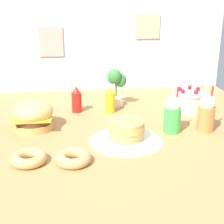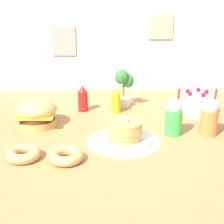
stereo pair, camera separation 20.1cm
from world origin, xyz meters
The scene contains 13 objects.
ground_plane centered at (0.00, 0.00, -0.01)m, with size 2.27×2.13×0.02m, color #B27F4C.
back_wall centered at (0.00, 1.06, 0.40)m, with size 2.27×0.04×0.80m.
doily_mat centered at (0.05, -0.12, 0.00)m, with size 0.44×0.44×0.00m, color white.
burger centered at (-0.52, 0.15, 0.09)m, with size 0.27×0.27×0.19m.
pancake_stack centered at (0.05, -0.12, 0.06)m, with size 0.34×0.34×0.15m.
layer_cake centered at (0.61, 0.37, 0.08)m, with size 0.25×0.25×0.18m.
ketchup_bottle centered at (-0.23, 0.45, 0.09)m, with size 0.08×0.08×0.20m.
mustard_bottle centered at (0.01, 0.41, 0.09)m, with size 0.08×0.08×0.20m.
cream_soda_cup centered at (0.36, -0.01, 0.12)m, with size 0.11×0.11×0.30m.
orange_float_cup centered at (0.59, -0.01, 0.12)m, with size 0.11×0.11×0.30m.
donut_pink_glaze centered at (-0.50, -0.33, 0.03)m, with size 0.19×0.19×0.06m.
donut_chocolate centered at (-0.27, -0.36, 0.03)m, with size 0.19×0.19×0.06m.
potted_plant centered at (0.08, 0.55, 0.16)m, with size 0.15×0.12×0.31m.
Camera 1 is at (-0.25, -1.87, 0.82)m, focal length 51.58 mm.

